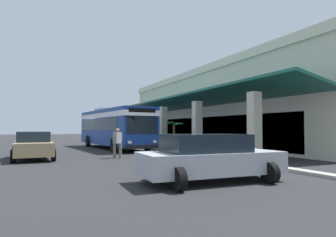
# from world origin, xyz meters

# --- Properties ---
(ground) EXTENTS (120.00, 120.00, 0.00)m
(ground) POSITION_xyz_m (0.00, 8.00, 0.00)
(ground) COLOR #262628
(curb_strip) EXTENTS (35.73, 0.50, 0.12)m
(curb_strip) POSITION_xyz_m (1.92, 3.62, 0.06)
(curb_strip) COLOR #9E998E
(curb_strip) RESTS_ON ground
(plaza_building) EXTENTS (30.07, 13.91, 7.06)m
(plaza_building) POSITION_xyz_m (1.92, 13.24, 3.54)
(plaza_building) COLOR beige
(plaza_building) RESTS_ON ground
(transit_bus) EXTENTS (11.39, 3.58, 3.34)m
(transit_bus) POSITION_xyz_m (2.18, 0.59, 1.85)
(transit_bus) COLOR navy
(transit_bus) RESTS_ON ground
(parked_sedan_silver) EXTENTS (2.56, 4.47, 1.47)m
(parked_sedan_silver) POSITION_xyz_m (18.28, -0.47, 0.75)
(parked_sedan_silver) COLOR #B2B5BA
(parked_sedan_silver) RESTS_ON ground
(parked_sedan_tan) EXTENTS (4.45, 2.11, 1.47)m
(parked_sedan_tan) POSITION_xyz_m (8.60, -5.41, 0.75)
(parked_sedan_tan) COLOR #9E845B
(parked_sedan_tan) RESTS_ON ground
(pedestrian) EXTENTS (0.48, 0.59, 1.65)m
(pedestrian) POSITION_xyz_m (9.95, -1.15, 0.92)
(pedestrian) COLOR #726651
(pedestrian) RESTS_ON ground
(potted_palm) EXTENTS (1.95, 1.68, 2.18)m
(potted_palm) POSITION_xyz_m (5.30, 4.55, 0.65)
(potted_palm) COLOR gray
(potted_palm) RESTS_ON ground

